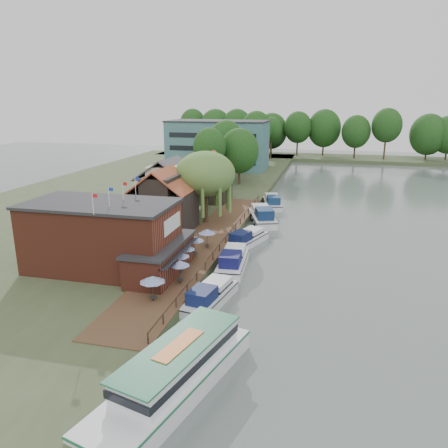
% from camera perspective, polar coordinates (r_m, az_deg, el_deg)
% --- Properties ---
extents(ground, '(260.00, 260.00, 0.00)m').
position_cam_1_polar(ground, '(44.82, 3.79, -8.33)').
color(ground, '#54615D').
rests_on(ground, ground).
extents(land_bank, '(50.00, 140.00, 1.00)m').
position_cam_1_polar(land_bank, '(85.74, -11.97, 3.57)').
color(land_bank, '#384728').
rests_on(land_bank, ground).
extents(quay_deck, '(6.00, 50.00, 0.10)m').
position_cam_1_polar(quay_deck, '(55.24, -2.52, -2.36)').
color(quay_deck, '#47301E').
rests_on(quay_deck, land_bank).
extents(quay_rail, '(0.20, 49.00, 1.00)m').
position_cam_1_polar(quay_rail, '(54.89, 0.33, -1.97)').
color(quay_rail, black).
rests_on(quay_rail, land_bank).
extents(pub, '(20.00, 11.00, 7.30)m').
position_cam_1_polar(pub, '(46.59, -13.53, -1.67)').
color(pub, maroon).
rests_on(pub, land_bank).
extents(hotel_block, '(25.40, 12.40, 12.30)m').
position_cam_1_polar(hotel_block, '(114.55, -0.79, 10.33)').
color(hotel_block, '#38666B').
rests_on(hotel_block, land_bank).
extents(cottage_a, '(8.60, 7.60, 8.50)m').
position_cam_1_polar(cottage_a, '(60.00, -7.92, 3.15)').
color(cottage_a, black).
rests_on(cottage_a, land_bank).
extents(cottage_b, '(9.60, 8.60, 8.50)m').
position_cam_1_polar(cottage_b, '(70.18, -7.19, 5.04)').
color(cottage_b, beige).
rests_on(cottage_b, land_bank).
extents(cottage_c, '(7.60, 7.60, 8.50)m').
position_cam_1_polar(cottage_c, '(77.33, -2.02, 6.17)').
color(cottage_c, black).
rests_on(cottage_c, land_bank).
extents(willow, '(8.60, 8.60, 10.43)m').
position_cam_1_polar(willow, '(62.97, -2.45, 4.79)').
color(willow, '#476B2D').
rests_on(willow, land_bank).
extents(umbrella_0, '(2.30, 2.30, 2.38)m').
position_cam_1_polar(umbrella_0, '(39.54, -9.29, -8.32)').
color(umbrella_0, navy).
rests_on(umbrella_0, quay_deck).
extents(umbrella_1, '(1.97, 1.97, 2.38)m').
position_cam_1_polar(umbrella_1, '(42.83, -5.78, -6.23)').
color(umbrella_1, navy).
rests_on(umbrella_1, quay_deck).
extents(umbrella_2, '(2.14, 2.14, 2.38)m').
position_cam_1_polar(umbrella_2, '(45.20, -5.82, -5.01)').
color(umbrella_2, navy).
rests_on(umbrella_2, quay_deck).
extents(umbrella_3, '(2.03, 2.03, 2.38)m').
position_cam_1_polar(umbrella_3, '(47.18, -5.00, -4.08)').
color(umbrella_3, navy).
rests_on(umbrella_3, quay_deck).
extents(umbrella_4, '(2.15, 2.15, 2.38)m').
position_cam_1_polar(umbrella_4, '(49.91, -3.83, -2.91)').
color(umbrella_4, '#1A458F').
rests_on(umbrella_4, quay_deck).
extents(umbrella_5, '(2.14, 2.14, 2.38)m').
position_cam_1_polar(umbrella_5, '(52.56, -2.23, -1.90)').
color(umbrella_5, navy).
rests_on(umbrella_5, quay_deck).
extents(cruiser_0, '(4.43, 9.52, 2.19)m').
position_cam_1_polar(cruiser_0, '(41.04, -1.83, -8.99)').
color(cruiser_0, silver).
rests_on(cruiser_0, ground).
extents(cruiser_1, '(3.89, 9.99, 2.37)m').
position_cam_1_polar(cruiser_1, '(49.40, 1.17, -4.44)').
color(cruiser_1, white).
rests_on(cruiser_1, ground).
extents(cruiser_2, '(5.61, 9.53, 2.16)m').
position_cam_1_polar(cruiser_2, '(57.19, 3.01, -1.69)').
color(cruiser_2, white).
rests_on(cruiser_2, ground).
extents(cruiser_3, '(6.74, 11.41, 2.67)m').
position_cam_1_polar(cruiser_3, '(67.85, 5.02, 1.33)').
color(cruiser_3, silver).
rests_on(cruiser_3, ground).
extents(cruiser_4, '(5.28, 10.12, 2.33)m').
position_cam_1_polar(cruiser_4, '(77.82, 6.34, 3.07)').
color(cruiser_4, silver).
rests_on(cruiser_4, ground).
extents(tour_boat, '(7.73, 15.27, 3.21)m').
position_cam_1_polar(tour_boat, '(29.74, -6.66, -18.57)').
color(tour_boat, silver).
rests_on(tour_boat, ground).
extents(swan, '(0.44, 0.44, 0.44)m').
position_cam_1_polar(swan, '(35.19, -5.49, -15.25)').
color(swan, white).
rests_on(swan, ground).
extents(bank_tree_0, '(6.55, 6.55, 12.12)m').
position_cam_1_polar(bank_tree_0, '(88.03, -1.87, 8.56)').
color(bank_tree_0, '#143811').
rests_on(bank_tree_0, land_bank).
extents(bank_tree_1, '(8.18, 8.18, 11.78)m').
position_cam_1_polar(bank_tree_1, '(92.41, 2.00, 8.81)').
color(bank_tree_1, '#143811').
rests_on(bank_tree_1, land_bank).
extents(bank_tree_2, '(7.55, 7.55, 13.06)m').
position_cam_1_polar(bank_tree_2, '(99.76, 0.30, 9.71)').
color(bank_tree_2, '#143811').
rests_on(bank_tree_2, land_bank).
extents(bank_tree_3, '(6.54, 6.54, 12.25)m').
position_cam_1_polar(bank_tree_3, '(119.40, 3.95, 10.52)').
color(bank_tree_3, '#143811').
rests_on(bank_tree_3, land_bank).
extents(bank_tree_4, '(8.78, 8.78, 14.36)m').
position_cam_1_polar(bank_tree_4, '(127.28, 4.22, 11.33)').
color(bank_tree_4, '#143811').
rests_on(bank_tree_4, land_bank).
extents(bank_tree_5, '(6.23, 6.23, 12.41)m').
position_cam_1_polar(bank_tree_5, '(134.69, 6.15, 11.12)').
color(bank_tree_5, '#143811').
rests_on(bank_tree_5, land_bank).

